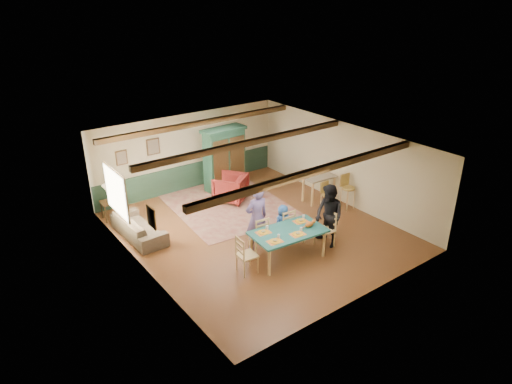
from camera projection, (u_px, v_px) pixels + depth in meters
floor at (257, 230)px, 13.51m from camera, size 8.00×8.00×0.00m
wall_back at (189, 152)px, 15.89m from camera, size 7.00×0.02×2.70m
wall_left at (141, 223)px, 11.06m from camera, size 0.02×8.00×2.70m
wall_right at (343, 163)px, 14.86m from camera, size 0.02×8.00×2.70m
ceiling at (257, 143)px, 12.41m from camera, size 7.00×8.00×0.02m
wainscot_back at (190, 176)px, 16.25m from camera, size 6.95×0.03×0.90m
ceiling_beam_front at (315, 171)px, 10.76m from camera, size 6.95×0.16×0.16m
ceiling_beam_mid at (248, 143)px, 12.74m from camera, size 6.95×0.16×0.16m
ceiling_beam_back at (201, 123)px, 14.64m from camera, size 6.95×0.16×0.16m
window_left at (116, 192)px, 12.24m from camera, size 0.06×1.60×1.30m
picture_left_wall at (151, 217)px, 10.47m from camera, size 0.04×0.42×0.52m
picture_back_a at (153, 147)px, 14.98m from camera, size 0.45×0.04×0.55m
picture_back_b at (122, 158)px, 14.44m from camera, size 0.38×0.04×0.48m
dining_table at (288, 245)px, 11.96m from camera, size 2.03×1.24×0.81m
dining_chair_far_left at (258, 233)px, 12.32m from camera, size 0.49×0.51×1.02m
dining_chair_far_right at (285, 225)px, 12.73m from camera, size 0.49×0.51×1.02m
dining_chair_end_left at (247, 254)px, 11.33m from camera, size 0.51×0.49×1.02m
dining_chair_end_right at (325, 229)px, 12.51m from camera, size 0.51×0.49×1.02m
person_man at (257, 218)px, 12.21m from camera, size 0.71×0.50×1.86m
person_woman at (329, 216)px, 12.41m from camera, size 0.75×0.92×1.78m
person_child at (283, 223)px, 12.78m from camera, size 0.56×0.39×1.08m
cat at (309, 224)px, 11.96m from camera, size 0.40×0.18×0.19m
place_setting_near_left at (275, 240)px, 11.28m from camera, size 0.46×0.36×0.11m
place_setting_near_center at (298, 233)px, 11.62m from camera, size 0.46×0.36×0.11m
place_setting_far_left at (263, 231)px, 11.70m from camera, size 0.46×0.36×0.11m
place_setting_far_right at (301, 220)px, 12.27m from camera, size 0.46×0.36×0.11m
area_rug at (228, 205)px, 15.09m from camera, size 3.75×4.34×0.01m
armoire at (224, 159)px, 15.91m from camera, size 1.61×0.72×2.23m
armchair at (231, 188)px, 15.24m from camera, size 1.38×1.39×0.92m
sofa at (139, 227)px, 13.06m from camera, size 0.91×2.16×0.62m
end_table at (110, 210)px, 14.07m from camera, size 0.50×0.50×0.59m
table_lamp at (108, 193)px, 13.84m from camera, size 0.32×0.32×0.54m
counter_table at (318, 189)px, 15.22m from camera, size 1.10×0.68×0.89m
bar_stool_left at (327, 198)px, 14.41m from camera, size 0.37×0.40×1.00m
bar_stool_right at (348, 192)px, 14.64m from camera, size 0.42×0.46×1.15m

